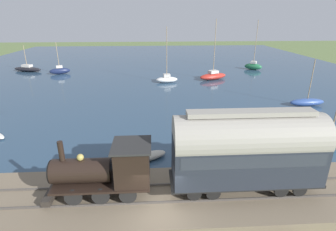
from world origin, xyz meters
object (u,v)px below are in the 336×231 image
object	(u,v)px
sailboat_red	(213,76)
sailboat_green	(253,66)
steam_locomotive	(109,168)
rowboat_near_shore	(243,139)
sailboat_teal	(331,133)
rowboat_off_pier	(290,154)
passenger_coach	(247,148)
sailboat_blue	(307,102)
sailboat_navy	(60,71)
rowboat_mid_harbor	(149,156)
sailboat_white	(167,79)
sailboat_black	(28,69)

from	to	relation	value
sailboat_red	sailboat_green	bearing A→B (deg)	-73.88
steam_locomotive	rowboat_near_shore	size ratio (longest dim) A/B	2.73
sailboat_green	rowboat_near_shore	size ratio (longest dim) A/B	4.45
steam_locomotive	rowboat_near_shore	distance (m)	12.39
sailboat_teal	rowboat_off_pier	world-z (taller)	sailboat_teal
passenger_coach	rowboat_off_pier	world-z (taller)	passenger_coach
sailboat_blue	sailboat_navy	xyz separation A→B (m)	(19.98, 34.49, 0.16)
sailboat_navy	rowboat_near_shore	bearing A→B (deg)	-161.62
sailboat_green	sailboat_navy	size ratio (longest dim) A/B	1.67
sailboat_blue	sailboat_teal	bearing A→B (deg)	158.79
passenger_coach	rowboat_mid_harbor	bearing A→B (deg)	47.64
rowboat_off_pier	sailboat_navy	bearing A→B (deg)	-10.70
steam_locomotive	sailboat_white	xyz separation A→B (m)	(28.38, -4.64, -1.77)
sailboat_green	rowboat_off_pier	world-z (taller)	sailboat_green
steam_locomotive	rowboat_off_pier	world-z (taller)	steam_locomotive
sailboat_white	sailboat_blue	xyz separation A→B (m)	(-12.44, -15.63, -0.09)
passenger_coach	rowboat_near_shore	world-z (taller)	passenger_coach
sailboat_red	sailboat_teal	distance (m)	23.51
sailboat_green	sailboat_blue	world-z (taller)	sailboat_green
sailboat_black	rowboat_near_shore	xyz separation A→B (m)	(-31.52, -30.94, -0.27)
sailboat_white	sailboat_teal	bearing A→B (deg)	-156.56
rowboat_mid_harbor	sailboat_black	bearing A→B (deg)	8.26
sailboat_white	rowboat_off_pier	world-z (taller)	sailboat_white
sailboat_black	sailboat_red	distance (m)	34.57
rowboat_off_pier	steam_locomotive	bearing A→B (deg)	59.03
sailboat_red	rowboat_off_pier	bearing A→B (deg)	157.24
passenger_coach	rowboat_mid_harbor	world-z (taller)	passenger_coach
sailboat_green	rowboat_mid_harbor	xyz separation A→B (m)	(-33.12, 20.00, -0.44)
sailboat_black	rowboat_mid_harbor	xyz separation A→B (m)	(-33.95, -23.13, -0.22)
sailboat_red	sailboat_green	distance (m)	12.55
rowboat_mid_harbor	sailboat_red	bearing A→B (deg)	-48.28
sailboat_black	sailboat_green	world-z (taller)	sailboat_green
sailboat_red	sailboat_blue	xyz separation A→B (m)	(-14.02, -7.93, -0.15)
sailboat_teal	sailboat_blue	bearing A→B (deg)	-4.30
sailboat_blue	rowboat_near_shore	size ratio (longest dim) A/B	2.61
sailboat_black	sailboat_navy	bearing A→B (deg)	-94.72
sailboat_black	sailboat_red	bearing A→B (deg)	-87.09
steam_locomotive	rowboat_mid_harbor	distance (m)	5.61
passenger_coach	sailboat_green	distance (m)	40.76
sailboat_white	sailboat_blue	distance (m)	19.98
sailboat_green	sailboat_white	size ratio (longest dim) A/B	1.10
sailboat_navy	rowboat_mid_harbor	bearing A→B (deg)	-174.02
sailboat_teal	passenger_coach	bearing A→B (deg)	140.18
passenger_coach	sailboat_blue	world-z (taller)	passenger_coach
rowboat_near_shore	sailboat_teal	bearing A→B (deg)	-118.74
steam_locomotive	rowboat_mid_harbor	xyz separation A→B (m)	(4.80, -2.03, -2.07)
sailboat_black	steam_locomotive	bearing A→B (deg)	-133.79
sailboat_red	sailboat_teal	size ratio (longest dim) A/B	1.44
steam_locomotive	sailboat_navy	xyz separation A→B (m)	(35.92, 14.22, -1.70)
rowboat_near_shore	sailboat_white	bearing A→B (deg)	-12.72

